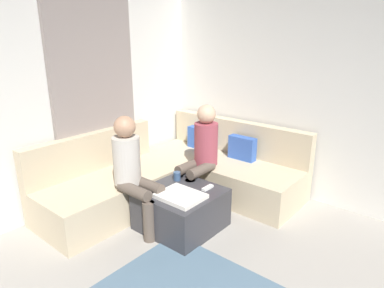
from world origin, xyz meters
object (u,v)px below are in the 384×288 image
coffee_mug (177,176)px  sectional_couch (177,175)px  game_remote (208,188)px  person_on_couch_side (133,169)px  ottoman (181,209)px  person_on_couch_back (201,152)px

coffee_mug → sectional_couch: bearing=132.4°
game_remote → person_on_couch_side: 0.80m
ottoman → person_on_couch_side: size_ratio=0.63×
sectional_couch → ottoman: size_ratio=3.36×
sectional_couch → person_on_couch_back: size_ratio=2.12×
coffee_mug → game_remote: size_ratio=0.63×
sectional_couch → ottoman: bearing=-44.4°
coffee_mug → ottoman: bearing=-39.3°
game_remote → person_on_couch_side: bearing=-137.0°
game_remote → ottoman: bearing=-129.3°
ottoman → coffee_mug: coffee_mug is taller
game_remote → person_on_couch_back: person_on_couch_back is taller
coffee_mug → person_on_couch_side: size_ratio=0.08×
sectional_couch → person_on_couch_back: person_on_couch_back is taller
sectional_couch → coffee_mug: sectional_couch is taller
sectional_couch → game_remote: (0.71, -0.30, 0.15)m
person_on_couch_side → game_remote: bearing=133.0°
ottoman → game_remote: game_remote is taller
coffee_mug → person_on_couch_side: person_on_couch_side is taller
sectional_couch → person_on_couch_side: (0.15, -0.82, 0.38)m
sectional_couch → person_on_couch_back: (0.33, 0.06, 0.38)m
person_on_couch_back → person_on_couch_side: same height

